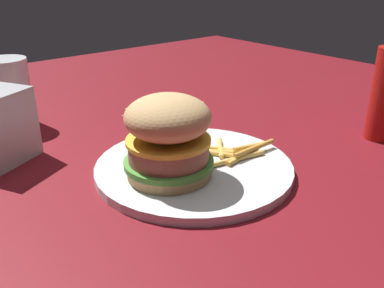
{
  "coord_description": "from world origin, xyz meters",
  "views": [
    {
      "loc": [
        -0.34,
        -0.4,
        0.27
      ],
      "look_at": [
        -0.0,
        -0.01,
        0.04
      ],
      "focal_mm": 39.87,
      "sensor_mm": 36.0,
      "label": 1
    }
  ],
  "objects_px": {
    "fries_pile": "(233,152)",
    "fork": "(164,108)",
    "plate": "(192,168)",
    "sandwich": "(168,137)",
    "drink_glass": "(10,95)",
    "napkin": "(165,109)"
  },
  "relations": [
    {
      "from": "plate",
      "to": "fork",
      "type": "bearing_deg",
      "value": 61.34
    },
    {
      "from": "fries_pile",
      "to": "fork",
      "type": "relative_size",
      "value": 0.66
    },
    {
      "from": "plate",
      "to": "sandwich",
      "type": "height_order",
      "value": "sandwich"
    },
    {
      "from": "fries_pile",
      "to": "drink_glass",
      "type": "distance_m",
      "value": 0.4
    },
    {
      "from": "fork",
      "to": "drink_glass",
      "type": "bearing_deg",
      "value": 158.21
    },
    {
      "from": "sandwich",
      "to": "fries_pile",
      "type": "height_order",
      "value": "sandwich"
    },
    {
      "from": "fries_pile",
      "to": "fork",
      "type": "height_order",
      "value": "fries_pile"
    },
    {
      "from": "sandwich",
      "to": "fork",
      "type": "height_order",
      "value": "sandwich"
    },
    {
      "from": "drink_glass",
      "to": "sandwich",
      "type": "bearing_deg",
      "value": -77.03
    },
    {
      "from": "napkin",
      "to": "sandwich",
      "type": "bearing_deg",
      "value": -125.69
    },
    {
      "from": "fork",
      "to": "fries_pile",
      "type": "bearing_deg",
      "value": -104.7
    },
    {
      "from": "fork",
      "to": "plate",
      "type": "bearing_deg",
      "value": -118.66
    },
    {
      "from": "sandwich",
      "to": "drink_glass",
      "type": "distance_m",
      "value": 0.35
    },
    {
      "from": "plate",
      "to": "drink_glass",
      "type": "relative_size",
      "value": 2.29
    },
    {
      "from": "plate",
      "to": "sandwich",
      "type": "distance_m",
      "value": 0.07
    },
    {
      "from": "sandwich",
      "to": "napkin",
      "type": "height_order",
      "value": "sandwich"
    },
    {
      "from": "plate",
      "to": "fries_pile",
      "type": "height_order",
      "value": "fries_pile"
    },
    {
      "from": "sandwich",
      "to": "fries_pile",
      "type": "xyz_separation_m",
      "value": [
        0.11,
        -0.01,
        -0.05
      ]
    },
    {
      "from": "sandwich",
      "to": "fork",
      "type": "xyz_separation_m",
      "value": [
        0.17,
        0.24,
        -0.06
      ]
    },
    {
      "from": "napkin",
      "to": "drink_glass",
      "type": "relative_size",
      "value": 0.94
    },
    {
      "from": "fork",
      "to": "drink_glass",
      "type": "height_order",
      "value": "drink_glass"
    },
    {
      "from": "plate",
      "to": "napkin",
      "type": "relative_size",
      "value": 2.43
    }
  ]
}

